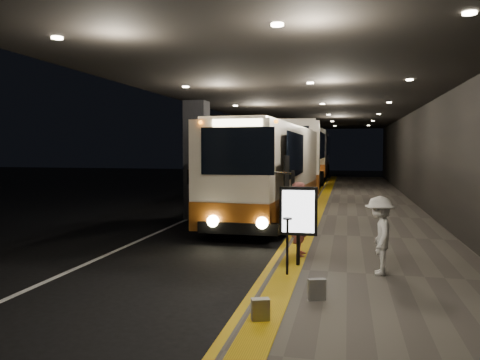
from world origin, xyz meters
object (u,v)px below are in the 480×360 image
(coach_second, at_px, (298,160))
(bag_plain, at_px, (260,310))
(coach_third, at_px, (312,156))
(passenger_waiting_white, at_px, (380,235))
(bag_polka, at_px, (317,289))
(coach_main, at_px, (270,175))
(stanchion_post, at_px, (287,247))
(info_sign, at_px, (298,213))
(passenger_boarding, at_px, (301,219))

(coach_second, distance_m, bag_plain, 22.67)
(coach_third, relative_size, passenger_waiting_white, 8.43)
(coach_third, relative_size, bag_polka, 37.32)
(bag_plain, bearing_deg, coach_second, 94.54)
(bag_plain, bearing_deg, coach_main, 98.57)
(coach_third, distance_m, bag_polka, 35.15)
(coach_second, distance_m, stanchion_post, 20.14)
(stanchion_post, bearing_deg, coach_second, 95.31)
(coach_third, height_order, stanchion_post, coach_third)
(coach_main, xyz_separation_m, coach_third, (-0.29, 25.15, 0.32))
(coach_second, distance_m, info_sign, 19.35)
(bag_polka, xyz_separation_m, stanchion_post, (-0.67, 1.40, 0.38))
(passenger_boarding, xyz_separation_m, bag_polka, (0.58, -3.16, -0.68))
(coach_third, bearing_deg, bag_polka, -86.75)
(info_sign, relative_size, stanchion_post, 1.50)
(passenger_boarding, bearing_deg, bag_plain, 175.14)
(bag_plain, relative_size, stanchion_post, 0.29)
(coach_third, height_order, bag_plain, coach_third)
(coach_second, relative_size, passenger_boarding, 7.47)
(bag_polka, bearing_deg, coach_second, 96.72)
(passenger_boarding, bearing_deg, coach_third, 0.95)
(bag_polka, bearing_deg, passenger_waiting_white, 59.67)
(passenger_boarding, height_order, bag_polka, passenger_boarding)
(bag_plain, distance_m, info_sign, 3.46)
(coach_main, relative_size, bag_polka, 31.62)
(coach_main, xyz_separation_m, stanchion_post, (1.72, -8.46, -0.94))
(passenger_waiting_white, distance_m, bag_plain, 3.58)
(passenger_boarding, xyz_separation_m, passenger_waiting_white, (1.68, -1.28, -0.08))
(coach_third, height_order, bag_polka, coach_third)
(coach_second, height_order, passenger_boarding, coach_second)
(info_sign, bearing_deg, passenger_boarding, 89.87)
(coach_third, bearing_deg, coach_second, -90.46)
(passenger_boarding, bearing_deg, passenger_waiting_white, -130.14)
(coach_main, height_order, info_sign, coach_main)
(passenger_boarding, distance_m, passenger_waiting_white, 2.11)
(bag_plain, distance_m, stanchion_post, 2.56)
(coach_main, distance_m, coach_third, 25.15)
(passenger_waiting_white, bearing_deg, coach_main, -154.24)
(stanchion_post, bearing_deg, passenger_waiting_white, 15.13)
(coach_main, height_order, passenger_boarding, coach_main)
(passenger_boarding, xyz_separation_m, stanchion_post, (-0.08, -1.76, -0.30))
(bag_polka, xyz_separation_m, info_sign, (-0.53, 2.19, 0.96))
(coach_main, height_order, bag_polka, coach_main)
(coach_second, bearing_deg, coach_main, -92.40)
(coach_main, relative_size, coach_second, 0.86)
(passenger_boarding, height_order, passenger_waiting_white, passenger_boarding)
(bag_plain, bearing_deg, stanchion_post, 88.47)
(passenger_waiting_white, bearing_deg, bag_plain, -29.21)
(info_sign, bearing_deg, coach_main, 100.65)
(coach_main, relative_size, info_sign, 6.59)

